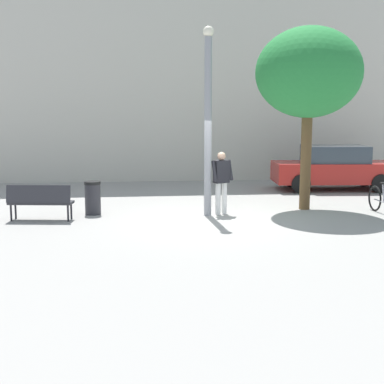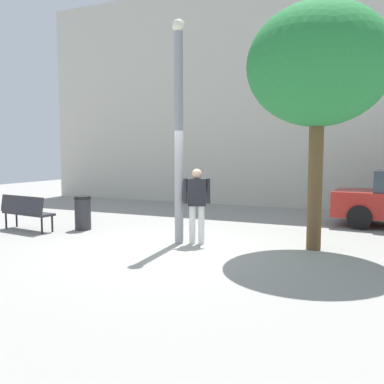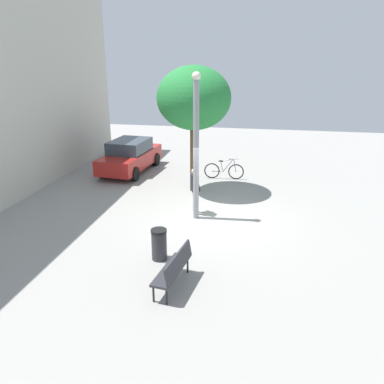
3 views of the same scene
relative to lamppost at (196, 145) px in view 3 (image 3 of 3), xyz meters
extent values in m
plane|color=gray|center=(0.04, -0.59, -2.58)|extent=(36.00, 36.00, 0.00)
cylinder|color=gray|center=(0.00, 0.00, -0.27)|extent=(0.19, 0.19, 4.61)
sphere|color=#F2EACC|center=(0.00, 0.00, 2.15)|extent=(0.28, 0.28, 0.28)
cylinder|color=white|center=(0.47, 0.16, -2.15)|extent=(0.14, 0.14, 0.85)
cylinder|color=white|center=(0.29, 0.08, -2.15)|extent=(0.14, 0.14, 0.85)
cube|color=#232328|center=(0.38, 0.12, -1.43)|extent=(0.45, 0.36, 0.60)
sphere|color=tan|center=(0.38, 0.12, -1.02)|extent=(0.22, 0.22, 0.22)
cylinder|color=#232328|center=(0.63, 0.17, -1.40)|extent=(0.17, 0.25, 0.55)
cylinder|color=#232328|center=(0.17, -0.03, -1.40)|extent=(0.17, 0.25, 0.55)
cube|color=#2D2D33|center=(-4.28, -0.19, -2.13)|extent=(1.64, 0.65, 0.06)
cube|color=#2D2D33|center=(-4.30, -0.38, -1.88)|extent=(1.60, 0.34, 0.44)
cylinder|color=black|center=(-4.97, 0.06, -2.37)|extent=(0.05, 0.05, 0.42)
cylinder|color=black|center=(-3.54, -0.13, -2.37)|extent=(0.05, 0.05, 0.42)
cylinder|color=black|center=(-5.01, -0.25, -2.37)|extent=(0.05, 0.05, 0.42)
cylinder|color=black|center=(-3.58, -0.44, -2.37)|extent=(0.05, 0.05, 0.42)
cylinder|color=brown|center=(2.84, 0.61, -1.19)|extent=(0.30, 0.30, 2.77)
ellipsoid|color=#267F39|center=(2.84, 0.61, 1.21)|extent=(2.89, 2.89, 2.46)
torus|color=black|center=(4.71, -0.99, -2.22)|extent=(0.08, 0.71, 0.71)
torus|color=black|center=(4.67, 0.11, -2.22)|extent=(0.08, 0.71, 0.71)
cylinder|color=#ADADB7|center=(4.70, -0.63, -1.94)|extent=(0.05, 0.50, 0.64)
cylinder|color=#ADADB7|center=(4.70, -0.58, -1.70)|extent=(0.06, 0.58, 0.18)
cylinder|color=#ADADB7|center=(4.69, -0.34, -2.01)|extent=(0.04, 0.14, 0.48)
cylinder|color=#ADADB7|center=(4.68, -0.14, -2.25)|extent=(0.05, 0.50, 0.04)
cylinder|color=#ADADB7|center=(4.71, -0.93, -1.94)|extent=(0.04, 0.17, 0.63)
cube|color=black|center=(4.69, -0.29, -1.75)|extent=(0.09, 0.20, 0.04)
cylinder|color=#ADADB7|center=(4.71, -0.86, -1.63)|extent=(0.05, 0.44, 0.03)
cube|color=#AD231E|center=(5.03, 4.15, -1.96)|extent=(4.32, 2.03, 0.70)
cube|color=#333D47|center=(5.03, 4.15, -1.33)|extent=(2.22, 1.73, 0.60)
cylinder|color=black|center=(6.44, 4.84, -2.26)|extent=(0.66, 0.27, 0.64)
cylinder|color=black|center=(6.32, 3.25, -2.26)|extent=(0.66, 0.27, 0.64)
cylinder|color=black|center=(3.75, 5.06, -2.26)|extent=(0.66, 0.27, 0.64)
cylinder|color=black|center=(3.62, 3.46, -2.26)|extent=(0.66, 0.27, 0.64)
cylinder|color=#2D2D33|center=(-3.04, 0.46, -2.17)|extent=(0.42, 0.42, 0.81)
cylinder|color=black|center=(-3.04, 0.46, -1.73)|extent=(0.44, 0.44, 0.08)
camera|label=1|loc=(-1.87, -13.78, 0.17)|focal=49.88mm
camera|label=2|loc=(4.01, -8.31, -0.56)|focal=39.08mm
camera|label=3|loc=(-12.10, -2.21, 2.71)|focal=35.91mm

